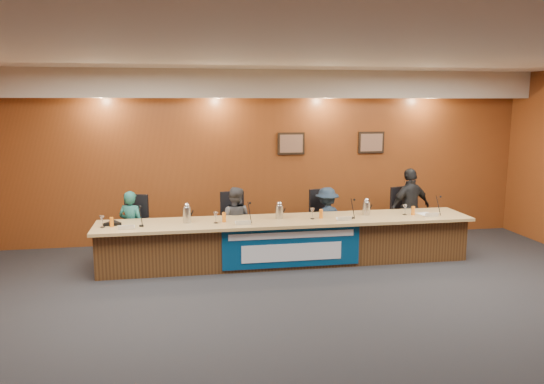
{
  "coord_description": "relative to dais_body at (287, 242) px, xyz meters",
  "views": [
    {
      "loc": [
        -1.7,
        -5.9,
        2.65
      ],
      "look_at": [
        -0.21,
        2.62,
        1.16
      ],
      "focal_mm": 35.0,
      "sensor_mm": 36.0,
      "label": 1
    }
  ],
  "objects": [
    {
      "name": "floor",
      "position": [
        0.0,
        -2.4,
        -0.35
      ],
      "size": [
        10.0,
        10.0,
        0.0
      ],
      "primitive_type": "plane",
      "color": "black",
      "rests_on": "ground"
    },
    {
      "name": "ceiling",
      "position": [
        0.0,
        -2.4,
        2.85
      ],
      "size": [
        10.0,
        8.0,
        0.04
      ],
      "primitive_type": "cube",
      "color": "silver",
      "rests_on": "wall_back"
    },
    {
      "name": "wall_back",
      "position": [
        0.0,
        1.6,
        1.25
      ],
      "size": [
        10.0,
        0.04,
        3.2
      ],
      "primitive_type": "cube",
      "color": "brown",
      "rests_on": "floor"
    },
    {
      "name": "soffit",
      "position": [
        0.0,
        1.35,
        2.6
      ],
      "size": [
        10.0,
        0.5,
        0.5
      ],
      "primitive_type": "cube",
      "color": "beige",
      "rests_on": "wall_back"
    },
    {
      "name": "dais_body",
      "position": [
        0.0,
        0.0,
        0.0
      ],
      "size": [
        6.0,
        0.8,
        0.7
      ],
      "primitive_type": "cube",
      "color": "#4B2E16",
      "rests_on": "floor"
    },
    {
      "name": "dais_top",
      "position": [
        0.0,
        -0.05,
        0.38
      ],
      "size": [
        6.1,
        0.95,
        0.05
      ],
      "primitive_type": "cube",
      "color": "tan",
      "rests_on": "dais_body"
    },
    {
      "name": "banner",
      "position": [
        0.0,
        -0.41,
        0.03
      ],
      "size": [
        2.2,
        0.02,
        0.65
      ],
      "primitive_type": "cube",
      "color": "navy",
      "rests_on": "dais_body"
    },
    {
      "name": "banner_text_upper",
      "position": [
        0.0,
        -0.43,
        0.23
      ],
      "size": [
        2.0,
        0.01,
        0.1
      ],
      "primitive_type": "cube",
      "color": "silver",
      "rests_on": "banner"
    },
    {
      "name": "banner_text_lower",
      "position": [
        0.0,
        -0.43,
        -0.05
      ],
      "size": [
        1.6,
        0.01,
        0.28
      ],
      "primitive_type": "cube",
      "color": "silver",
      "rests_on": "banner"
    },
    {
      "name": "wall_photo_left",
      "position": [
        0.4,
        1.57,
        1.5
      ],
      "size": [
        0.52,
        0.04,
        0.42
      ],
      "primitive_type": "cube",
      "color": "black",
      "rests_on": "wall_back"
    },
    {
      "name": "wall_photo_right",
      "position": [
        2.0,
        1.57,
        1.5
      ],
      "size": [
        0.52,
        0.04,
        0.42
      ],
      "primitive_type": "cube",
      "color": "black",
      "rests_on": "wall_back"
    },
    {
      "name": "panelist_a",
      "position": [
        -2.52,
        0.57,
        0.24
      ],
      "size": [
        0.51,
        0.43,
        1.19
      ],
      "primitive_type": "imported",
      "rotation": [
        0.0,
        0.0,
        2.75
      ],
      "color": "#1D5D54",
      "rests_on": "floor"
    },
    {
      "name": "panelist_b",
      "position": [
        -0.79,
        0.57,
        0.25
      ],
      "size": [
        0.71,
        0.63,
        1.2
      ],
      "primitive_type": "imported",
      "rotation": [
        0.0,
        0.0,
        2.79
      ],
      "color": "#434348",
      "rests_on": "floor"
    },
    {
      "name": "panelist_c",
      "position": [
        0.84,
        0.57,
        0.23
      ],
      "size": [
        0.82,
        0.59,
        1.15
      ],
      "primitive_type": "imported",
      "rotation": [
        0.0,
        0.0,
        3.37
      ],
      "color": "#172638",
      "rests_on": "floor"
    },
    {
      "name": "panelist_d",
      "position": [
        2.41,
        0.57,
        0.38
      ],
      "size": [
        0.92,
        0.58,
        1.46
      ],
      "primitive_type": "imported",
      "rotation": [
        0.0,
        0.0,
        3.42
      ],
      "color": "black",
      "rests_on": "floor"
    },
    {
      "name": "office_chair_a",
      "position": [
        -2.52,
        0.67,
        0.13
      ],
      "size": [
        0.61,
        0.61,
        0.08
      ],
      "primitive_type": "cube",
      "rotation": [
        0.0,
        0.0,
        -0.33
      ],
      "color": "black",
      "rests_on": "floor"
    },
    {
      "name": "office_chair_b",
      "position": [
        -0.79,
        0.67,
        0.13
      ],
      "size": [
        0.51,
        0.51,
        0.08
      ],
      "primitive_type": "cube",
      "rotation": [
        0.0,
        0.0,
        0.07
      ],
      "color": "black",
      "rests_on": "floor"
    },
    {
      "name": "office_chair_c",
      "position": [
        0.84,
        0.67,
        0.13
      ],
      "size": [
        0.56,
        0.56,
        0.08
      ],
      "primitive_type": "cube",
      "rotation": [
        0.0,
        0.0,
        0.19
      ],
      "color": "black",
      "rests_on": "floor"
    },
    {
      "name": "office_chair_d",
      "position": [
        2.41,
        0.67,
        0.13
      ],
      "size": [
        0.6,
        0.6,
        0.08
      ],
      "primitive_type": "cube",
      "rotation": [
        0.0,
        0.0,
        0.29
      ],
      "color": "black",
      "rests_on": "floor"
    },
    {
      "name": "nameplate_a",
      "position": [
        -2.52,
        -0.33,
        0.45
      ],
      "size": [
        0.24,
        0.08,
        0.1
      ],
      "primitive_type": "cube",
      "rotation": [
        0.31,
        0.0,
        0.0
      ],
      "color": "white",
      "rests_on": "dais_top"
    },
    {
      "name": "microphone_a",
      "position": [
        -2.31,
        -0.15,
        0.41
      ],
      "size": [
        0.07,
        0.07,
        0.02
      ],
      "primitive_type": "cylinder",
      "color": "black",
      "rests_on": "dais_top"
    },
    {
      "name": "juice_glass_a",
      "position": [
        -2.75,
        -0.11,
        0.47
      ],
      "size": [
        0.06,
        0.06,
        0.15
      ],
      "primitive_type": "cylinder",
      "color": "orange",
      "rests_on": "dais_top"
    },
    {
      "name": "water_glass_a",
      "position": [
        -2.89,
        -0.13,
        0.49
      ],
      "size": [
        0.08,
        0.08,
        0.18
      ],
      "primitive_type": "cylinder",
      "color": "silver",
      "rests_on": "dais_top"
    },
    {
      "name": "nameplate_b",
      "position": [
        -0.75,
        -0.34,
        0.45
      ],
      "size": [
        0.24,
        0.08,
        0.1
      ],
      "primitive_type": "cube",
      "rotation": [
        0.31,
        0.0,
        0.0
      ],
      "color": "white",
      "rests_on": "dais_top"
    },
    {
      "name": "microphone_b",
      "position": [
        -0.64,
        -0.16,
        0.41
      ],
      "size": [
        0.07,
        0.07,
        0.02
      ],
      "primitive_type": "cylinder",
      "color": "black",
      "rests_on": "dais_top"
    },
    {
      "name": "juice_glass_b",
      "position": [
        -1.03,
        -0.07,
        0.47
      ],
      "size": [
        0.06,
        0.06,
        0.15
      ],
      "primitive_type": "cylinder",
      "color": "orange",
      "rests_on": "dais_top"
    },
    {
      "name": "water_glass_b",
      "position": [
        -1.17,
        -0.13,
        0.49
      ],
      "size": [
        0.08,
        0.08,
        0.18
      ],
      "primitive_type": "cylinder",
      "color": "silver",
      "rests_on": "dais_top"
    },
    {
      "name": "nameplate_c",
      "position": [
        0.88,
        -0.33,
        0.45
      ],
      "size": [
        0.24,
        0.08,
        0.1
      ],
      "primitive_type": "cube",
      "rotation": [
        0.31,
        0.0,
        0.0
      ],
      "color": "white",
      "rests_on": "dais_top"
    },
    {
      "name": "microphone_c",
      "position": [
        1.05,
        -0.17,
        0.41
      ],
      "size": [
        0.07,
        0.07,
        0.02
      ],
      "primitive_type": "cylinder",
      "color": "black",
      "rests_on": "dais_top"
    },
    {
      "name": "juice_glass_c",
      "position": [
        0.56,
        -0.07,
        0.47
      ],
      "size": [
        0.06,
        0.06,
        0.15
      ],
      "primitive_type": "cylinder",
      "color": "orange",
      "rests_on": "dais_top"
    },
    {
      "name": "water_glass_c",
      "position": [
        0.4,
        -0.11,
        0.49
      ],
      "size": [
        0.08,
        0.08,
        0.18
      ],
      "primitive_type": "cylinder",
      "color": "silver",
      "rests_on": "dais_top"
    },
    {
      "name": "nameplate_d",
      "position": [
        2.4,
        -0.3,
        0.45
      ],
      "size": [
        0.24,
        0.08,
        0.1
      ],
      "primitive_type": "cube",
      "rotation": [
        0.31,
        0.0,
        0.0
      ],
      "color": "white",
      "rests_on": "dais_top"
    },
    {
      "name": "microphone_d",
      "position": [
        2.55,
        -0.16,
        0.41
      ],
      "size": [
        0.07,
        0.07,
        0.02
      ],
      "primitive_type": "cylinder",
      "color": "black",
      "rests_on": "dais_top"
    },
    {
      "name": "juice_glass_d",
      "position": [
        2.15,
        -0.1,
        0.47
      ],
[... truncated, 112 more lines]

